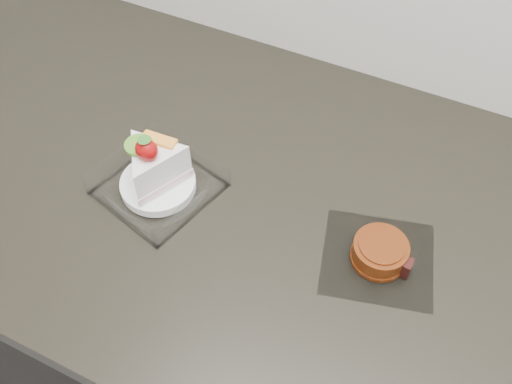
# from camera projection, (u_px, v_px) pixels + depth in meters

# --- Properties ---
(counter) EXTENTS (2.04, 0.64, 0.90)m
(counter) POSITION_uv_depth(u_px,v_px,m) (377.00, 383.00, 1.09)
(counter) COLOR black
(counter) RESTS_ON ground
(cake_tray) EXTENTS (0.18, 0.18, 0.11)m
(cake_tray) POSITION_uv_depth(u_px,v_px,m) (156.00, 176.00, 0.78)
(cake_tray) COLOR white
(cake_tray) RESTS_ON counter
(mooncake_wrap) EXTENTS (0.17, 0.16, 0.03)m
(mooncake_wrap) POSITION_uv_depth(u_px,v_px,m) (380.00, 254.00, 0.73)
(mooncake_wrap) COLOR white
(mooncake_wrap) RESTS_ON counter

